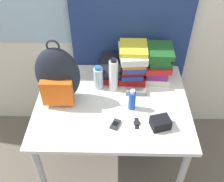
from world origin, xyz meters
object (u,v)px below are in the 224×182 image
at_px(book_stack_center, 132,62).
at_px(sunglasses_case, 136,92).
at_px(book_stack_left, 111,69).
at_px(cell_phone, 115,124).
at_px(sunscreen_bottle, 132,100).
at_px(book_stack_right, 157,63).
at_px(backpack, 58,77).
at_px(sports_bottle, 113,75).
at_px(water_bottle, 98,78).
at_px(camera_pouch, 160,123).
at_px(wristwatch, 137,123).

relative_size(book_stack_center, sunglasses_case, 1.92).
height_order(book_stack_left, cell_phone, book_stack_left).
height_order(book_stack_center, sunscreen_bottle, book_stack_center).
height_order(book_stack_right, cell_phone, book_stack_right).
bearing_deg(backpack, sunglasses_case, 6.87).
bearing_deg(sports_bottle, water_bottle, 171.13).
bearing_deg(sports_bottle, book_stack_center, 45.56).
height_order(backpack, book_stack_left, backpack).
xyz_separation_m(book_stack_center, camera_pouch, (0.16, -0.51, -0.10)).
xyz_separation_m(book_stack_left, camera_pouch, (0.33, -0.51, -0.04)).
xyz_separation_m(backpack, sunscreen_bottle, (0.50, -0.09, -0.13)).
relative_size(book_stack_right, sunglasses_case, 1.79).
bearing_deg(cell_phone, book_stack_right, 58.72).
distance_m(cell_phone, sunglasses_case, 0.34).
bearing_deg(water_bottle, wristwatch, -53.27).
relative_size(backpack, book_stack_center, 1.66).
height_order(water_bottle, wristwatch, water_bottle).
bearing_deg(water_bottle, book_stack_left, 54.93).
height_order(sunscreen_bottle, cell_phone, sunscreen_bottle).
xyz_separation_m(book_stack_center, water_bottle, (-0.25, -0.13, -0.05)).
bearing_deg(sunglasses_case, sunscreen_bottle, -103.01).
xyz_separation_m(sports_bottle, cell_phone, (0.02, -0.36, -0.12)).
bearing_deg(water_bottle, sunglasses_case, -13.93).
distance_m(book_stack_left, sunscreen_bottle, 0.38).
distance_m(book_stack_center, sunscreen_bottle, 0.35).
bearing_deg(sunglasses_case, book_stack_center, 96.46).
bearing_deg(backpack, book_stack_left, 36.47).
distance_m(backpack, book_stack_left, 0.45).
bearing_deg(cell_phone, sports_bottle, 93.06).
bearing_deg(book_stack_right, camera_pouch, -92.60).
height_order(book_stack_center, water_bottle, book_stack_center).
relative_size(sunscreen_bottle, wristwatch, 1.74).
bearing_deg(book_stack_center, sports_bottle, -134.44).
bearing_deg(water_bottle, book_stack_right, 16.99).
bearing_deg(wristwatch, sunglasses_case, 88.78).
bearing_deg(backpack, sunscreen_bottle, -9.66).
relative_size(book_stack_left, water_bottle, 1.54).
relative_size(book_stack_right, sunscreen_bottle, 1.64).
height_order(water_bottle, cell_phone, water_bottle).
height_order(backpack, sunscreen_bottle, backpack).
bearing_deg(book_stack_left, backpack, -143.53).
distance_m(book_stack_left, book_stack_right, 0.36).
bearing_deg(sunglasses_case, water_bottle, 166.07).
bearing_deg(book_stack_left, sunglasses_case, -45.49).
height_order(book_stack_center, sports_bottle, book_stack_center).
distance_m(sports_bottle, cell_phone, 0.38).
distance_m(book_stack_right, wristwatch, 0.54).
bearing_deg(book_stack_center, backpack, -153.08).
xyz_separation_m(book_stack_left, sunglasses_case, (0.19, -0.19, -0.06)).
bearing_deg(water_bottle, sunscreen_bottle, -42.15).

